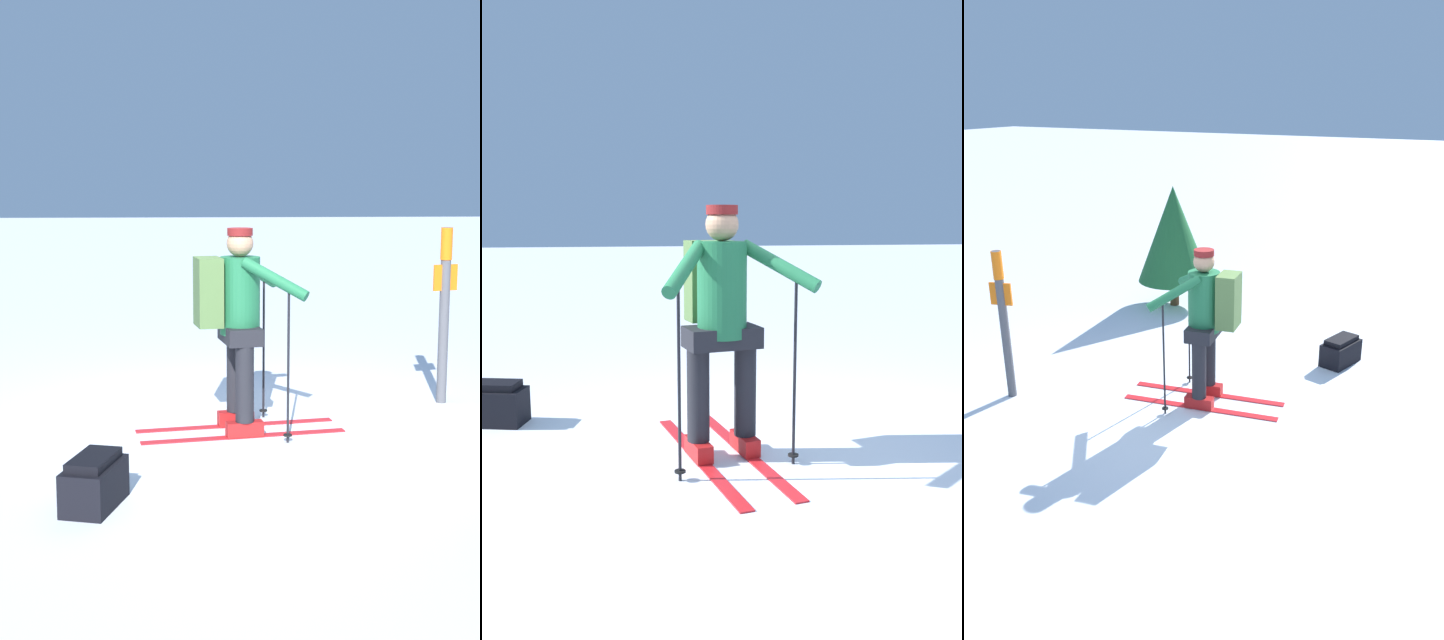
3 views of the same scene
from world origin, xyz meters
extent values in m
plane|color=white|center=(0.00, 0.00, 0.00)|extent=(80.00, 80.00, 0.00)
cube|color=red|center=(0.16, -0.12, 0.01)|extent=(0.36, 1.69, 0.01)
cube|color=red|center=(0.16, -0.12, 0.07)|extent=(0.16, 0.31, 0.12)
cylinder|color=black|center=(0.16, -0.12, 0.48)|extent=(0.15, 0.15, 0.69)
cube|color=red|center=(0.49, -0.07, 0.01)|extent=(0.36, 1.69, 0.01)
cube|color=red|center=(0.49, -0.07, 0.07)|extent=(0.16, 0.31, 0.12)
cylinder|color=black|center=(0.49, -0.07, 0.48)|extent=(0.15, 0.15, 0.69)
cube|color=black|center=(0.32, -0.10, 0.82)|extent=(0.52, 0.35, 0.14)
cylinder|color=#1E663D|center=(0.32, -0.10, 1.14)|extent=(0.33, 0.33, 0.63)
sphere|color=tan|center=(0.32, -0.10, 1.56)|extent=(0.22, 0.22, 0.22)
cylinder|color=maroon|center=(0.32, -0.10, 1.65)|extent=(0.21, 0.21, 0.06)
cube|color=#4C6B38|center=(0.37, -0.35, 1.17)|extent=(0.33, 0.24, 0.56)
cylinder|color=black|center=(-0.11, 0.14, 0.62)|extent=(0.02, 0.02, 1.25)
cylinder|color=black|center=(-0.11, 0.14, 0.06)|extent=(0.07, 0.07, 0.01)
cylinder|color=#1E663D|center=(-0.02, 0.06, 1.30)|extent=(0.47, 0.45, 0.33)
cylinder|color=black|center=(0.66, 0.26, 0.62)|extent=(0.02, 0.02, 1.25)
cylinder|color=black|center=(0.66, 0.26, 0.06)|extent=(0.07, 0.07, 0.01)
cylinder|color=#1E663D|center=(0.60, 0.16, 1.30)|extent=(0.35, 0.54, 0.33)
cube|color=black|center=(1.98, -1.13, 0.14)|extent=(0.58, 0.42, 0.28)
cube|color=black|center=(1.98, -1.13, 0.31)|extent=(0.49, 0.34, 0.06)
camera|label=1|loc=(7.46, -0.54, 2.08)|focal=50.00mm
camera|label=2|loc=(1.11, 3.88, 1.56)|focal=35.00mm
camera|label=3|loc=(-5.04, -2.86, 3.17)|focal=35.00mm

